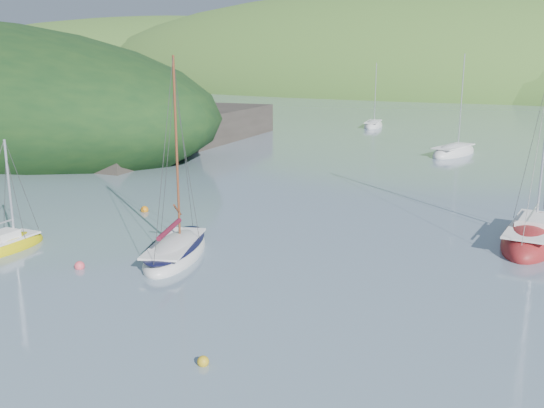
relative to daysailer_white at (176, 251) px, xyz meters
The scene contains 7 objects.
ground 6.16m from the daysailer_white, 59.97° to the right, with size 700.00×700.00×0.00m, color slate.
daysailer_white is the anchor object (origin of this frame).
sloop_red 18.83m from the daysailer_white, 39.46° to the left, with size 3.21×8.52×12.46m.
sailboat_yellow 8.90m from the daysailer_white, 154.18° to the right, with size 2.47×4.85×6.16m.
distant_sloop_a 39.40m from the daysailer_white, 86.48° to the left, with size 3.81×7.89×10.80m.
distant_sloop_c 59.77m from the daysailer_white, 103.87° to the left, with size 3.94×7.09×9.59m.
mooring_buoys 2.66m from the daysailer_white, 167.77° to the right, with size 16.07×13.96×0.50m.
Camera 1 is at (16.32, -16.25, 9.65)m, focal length 40.00 mm.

